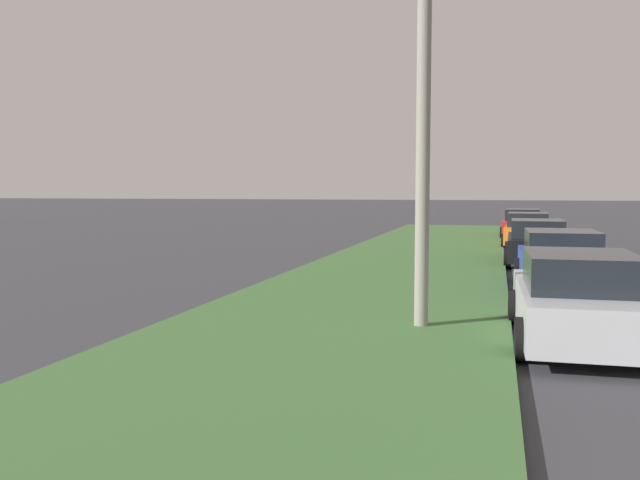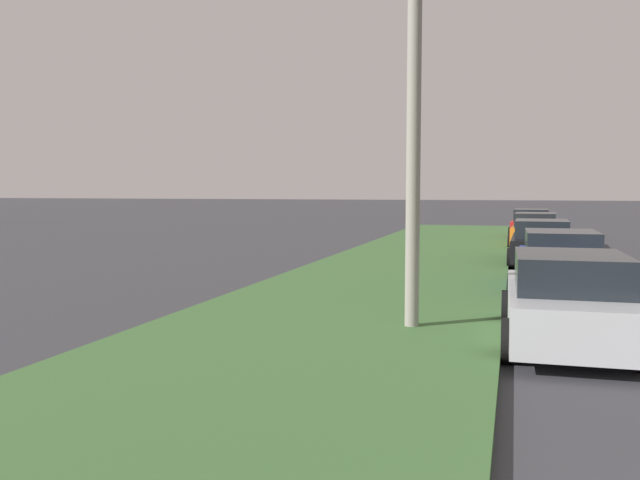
% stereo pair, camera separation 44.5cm
% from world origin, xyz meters
% --- Properties ---
extents(grass_median, '(60.00, 6.00, 0.12)m').
position_xyz_m(grass_median, '(10.00, 6.68, 0.06)').
color(grass_median, '#3D6633').
rests_on(grass_median, ground).
extents(parked_car_silver, '(4.33, 2.07, 1.47)m').
position_xyz_m(parked_car_silver, '(6.86, 2.70, 0.72)').
color(parked_car_silver, '#B2B5BA').
rests_on(parked_car_silver, ground).
extents(parked_car_blue, '(4.32, 2.06, 1.47)m').
position_xyz_m(parked_car_blue, '(12.75, 2.46, 0.72)').
color(parked_car_blue, '#23389E').
rests_on(parked_car_blue, ground).
extents(parked_car_black, '(4.34, 2.09, 1.47)m').
position_xyz_m(parked_car_black, '(18.51, 2.69, 0.72)').
color(parked_car_black, black).
rests_on(parked_car_black, ground).
extents(parked_car_orange, '(4.39, 2.20, 1.47)m').
position_xyz_m(parked_car_orange, '(25.24, 2.69, 0.72)').
color(parked_car_orange, orange).
rests_on(parked_car_orange, ground).
extents(parked_car_red, '(4.39, 2.20, 1.47)m').
position_xyz_m(parked_car_red, '(30.58, 2.72, 0.72)').
color(parked_car_red, red).
rests_on(parked_car_red, ground).
extents(streetlight, '(0.94, 2.84, 7.50)m').
position_xyz_m(streetlight, '(7.10, 4.84, 4.39)').
color(streetlight, gray).
rests_on(streetlight, ground).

